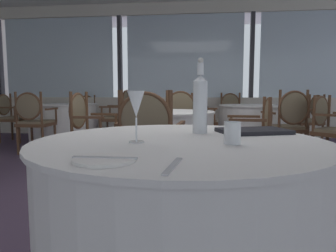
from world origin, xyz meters
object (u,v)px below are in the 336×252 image
dining_chair_1_2 (196,116)px  dining_chair_2_3 (119,112)px  dining_chair_0_0 (179,119)px  dining_chair_2_1 (10,114)px  dining_chair_0_2 (149,139)px  dining_chair_2_2 (33,117)px  dining_chair_0_3 (255,131)px  side_plate (105,159)px  wine_glass (136,106)px  dining_chair_0_1 (89,126)px  water_bottle (200,102)px  water_tumbler (232,133)px  dining_chair_1_0 (310,116)px  dining_chair_2_0 (85,112)px  dining_chair_3_1 (330,125)px  dining_chair_1_1 (232,112)px  dining_chair_1_3 (289,120)px  menu_book (253,131)px

dining_chair_1_2 → dining_chair_2_3: 1.49m
dining_chair_0_0 → dining_chair_2_1: size_ratio=1.05×
dining_chair_0_2 → dining_chair_2_3: 3.27m
dining_chair_1_2 → dining_chair_2_2: size_ratio=0.98×
dining_chair_0_3 → side_plate: bearing=74.3°
wine_glass → dining_chair_1_2: 3.89m
dining_chair_0_3 → wine_glass: bearing=71.8°
dining_chair_0_1 → water_bottle: bearing=-51.8°
wine_glass → dining_chair_1_2: size_ratio=0.22×
water_tumbler → dining_chair_0_0: size_ratio=0.09×
dining_chair_0_1 → dining_chair_1_0: 3.94m
dining_chair_0_0 → dining_chair_0_2: (-0.11, -1.90, -0.01)m
dining_chair_0_3 → dining_chair_2_2: (-3.17, 1.10, 0.04)m
dining_chair_0_0 → dining_chair_2_0: size_ratio=1.09×
wine_glass → dining_chair_0_2: (-0.17, 1.22, -0.33)m
side_plate → dining_chair_0_2: (-0.15, 1.57, -0.18)m
dining_chair_0_3 → water_bottle: bearing=75.4°
dining_chair_0_3 → dining_chair_2_0: bearing=-42.1°
dining_chair_2_1 → dining_chair_0_2: bearing=-43.9°
dining_chair_2_0 → dining_chair_2_2: 2.15m
dining_chair_3_1 → dining_chair_2_0: bearing=-164.7°
dining_chair_2_3 → dining_chair_0_3: bearing=133.1°
dining_chair_2_0 → dining_chair_1_1: bearing=86.0°
water_bottle → dining_chair_2_2: (-2.59, 2.89, -0.32)m
dining_chair_2_2 → water_bottle: bearing=-138.8°
side_plate → dining_chair_3_1: (1.92, 3.19, -0.20)m
water_bottle → dining_chair_2_2: bearing=131.9°
wine_glass → dining_chair_0_1: bearing=115.5°
dining_chair_1_3 → dining_chair_3_1: (0.43, -0.30, -0.03)m
side_plate → dining_chair_1_2: size_ratio=0.20×
dining_chair_2_3 → dining_chair_0_0: bearing=135.0°
dining_chair_0_2 → dining_chair_3_1: bearing=-48.5°
side_plate → dining_chair_1_0: size_ratio=0.20×
wine_glass → dining_chair_2_2: size_ratio=0.22×
dining_chair_2_0 → water_bottle: bearing=26.8°
dining_chair_0_3 → dining_chair_2_1: 4.77m
dining_chair_0_0 → dining_chair_1_2: (0.22, 0.75, -0.02)m
water_tumbler → dining_chair_3_1: 3.22m
water_tumbler → dining_chair_1_2: size_ratio=0.09×
wine_glass → dining_chair_2_1: bearing=128.6°
menu_book → dining_chair_2_0: size_ratio=0.37×
dining_chair_1_1 → dining_chair_1_3: (0.57, -2.04, 0.01)m
menu_book → dining_chair_0_1: 2.45m
dining_chair_0_1 → dining_chair_2_3: (-0.20, 2.08, 0.03)m
dining_chair_2_2 → dining_chair_3_1: bearing=-95.8°
dining_chair_0_2 → dining_chair_2_2: bearing=50.7°
dining_chair_0_3 → dining_chair_1_0: (1.36, 2.33, 0.00)m
dining_chair_0_0 → dining_chair_2_1: dining_chair_0_0 is taller
dining_chair_0_1 → dining_chair_1_2: bearing=56.8°
dining_chair_0_1 → dining_chair_1_2: 2.06m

